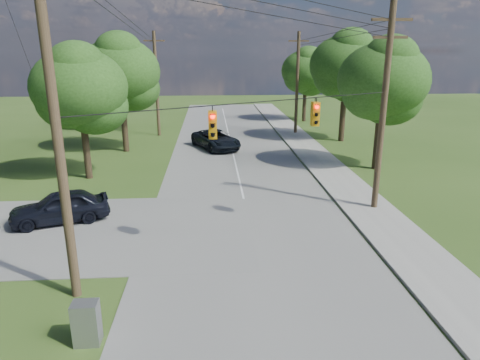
{
  "coord_description": "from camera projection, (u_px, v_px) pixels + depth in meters",
  "views": [
    {
      "loc": [
        0.17,
        -13.09,
        8.17
      ],
      "look_at": [
        1.44,
        5.0,
        2.68
      ],
      "focal_mm": 32.0,
      "sensor_mm": 36.0,
      "label": 1
    }
  ],
  "objects": [
    {
      "name": "ground",
      "position": [
        209.0,
        296.0,
        14.86
      ],
      "size": [
        140.0,
        140.0,
        0.0
      ],
      "primitive_type": "plane",
      "color": "#314D19",
      "rests_on": "ground"
    },
    {
      "name": "main_road",
      "position": [
        252.0,
        235.0,
        19.76
      ],
      "size": [
        10.0,
        100.0,
        0.03
      ],
      "primitive_type": "cube",
      "color": "gray",
      "rests_on": "ground"
    },
    {
      "name": "sidewalk_east",
      "position": [
        393.0,
        230.0,
        20.19
      ],
      "size": [
        2.6,
        100.0,
        0.12
      ],
      "primitive_type": "cube",
      "color": "#A4A299",
      "rests_on": "ground"
    },
    {
      "name": "pole_sw",
      "position": [
        55.0,
        117.0,
        13.13
      ],
      "size": [
        2.0,
        0.32,
        12.0
      ],
      "color": "brown",
      "rests_on": "ground"
    },
    {
      "name": "pole_ne",
      "position": [
        384.0,
        107.0,
        21.5
      ],
      "size": [
        2.0,
        0.32,
        10.5
      ],
      "color": "brown",
      "rests_on": "ground"
    },
    {
      "name": "pole_north_e",
      "position": [
        297.0,
        83.0,
        42.61
      ],
      "size": [
        2.0,
        0.32,
        10.0
      ],
      "color": "brown",
      "rests_on": "ground"
    },
    {
      "name": "pole_north_w",
      "position": [
        156.0,
        83.0,
        41.68
      ],
      "size": [
        2.0,
        0.32,
        10.0
      ],
      "color": "brown",
      "rests_on": "ground"
    },
    {
      "name": "power_lines",
      "position": [
        233.0,
        32.0,
        23.33
      ],
      "size": [
        13.93,
        29.62,
        4.93
      ],
      "color": "black",
      "rests_on": "ground"
    },
    {
      "name": "traffic_signals",
      "position": [
        268.0,
        118.0,
        17.66
      ],
      "size": [
        4.91,
        3.27,
        1.05
      ],
      "color": "orange",
      "rests_on": "ground"
    },
    {
      "name": "tree_w_near",
      "position": [
        80.0,
        88.0,
        26.93
      ],
      "size": [
        6.0,
        6.0,
        8.4
      ],
      "color": "#413120",
      "rests_on": "ground"
    },
    {
      "name": "tree_w_mid",
      "position": [
        120.0,
        71.0,
        34.45
      ],
      "size": [
        6.4,
        6.4,
        9.22
      ],
      "color": "#413120",
      "rests_on": "ground"
    },
    {
      "name": "tree_w_far",
      "position": [
        120.0,
        70.0,
        43.96
      ],
      "size": [
        6.0,
        6.0,
        8.73
      ],
      "color": "#413120",
      "rests_on": "ground"
    },
    {
      "name": "tree_e_near",
      "position": [
        383.0,
        80.0,
        29.12
      ],
      "size": [
        6.2,
        6.2,
        8.81
      ],
      "color": "#413120",
      "rests_on": "ground"
    },
    {
      "name": "tree_e_mid",
      "position": [
        346.0,
        65.0,
        38.51
      ],
      "size": [
        6.6,
        6.6,
        9.64
      ],
      "color": "#413120",
      "rests_on": "ground"
    },
    {
      "name": "tree_e_far",
      "position": [
        306.0,
        71.0,
        50.19
      ],
      "size": [
        5.8,
        5.8,
        8.32
      ],
      "color": "#413120",
      "rests_on": "ground"
    },
    {
      "name": "car_cross_dark",
      "position": [
        60.0,
        207.0,
        21.03
      ],
      "size": [
        4.99,
        3.24,
        1.58
      ],
      "primitive_type": "imported",
      "rotation": [
        0.0,
        0.0,
        -1.25
      ],
      "color": "black",
      "rests_on": "cross_road"
    },
    {
      "name": "car_main_north",
      "position": [
        216.0,
        139.0,
        36.99
      ],
      "size": [
        4.74,
        6.24,
        1.58
      ],
      "primitive_type": "imported",
      "rotation": [
        0.0,
        0.0,
        0.43
      ],
      "color": "black",
      "rests_on": "main_road"
    },
    {
      "name": "control_cabinet",
      "position": [
        87.0,
        323.0,
        12.28
      ],
      "size": [
        0.74,
        0.54,
        1.33
      ],
      "primitive_type": "cube",
      "rotation": [
        0.0,
        0.0,
        0.01
      ],
      "color": "gray",
      "rests_on": "ground"
    }
  ]
}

